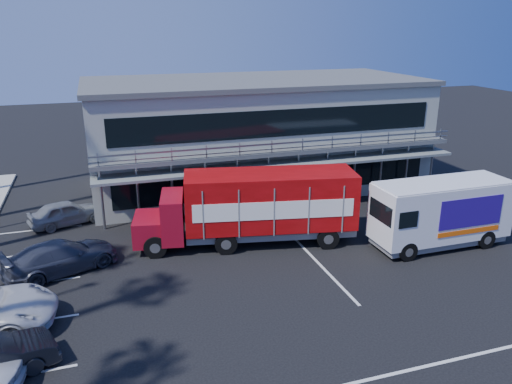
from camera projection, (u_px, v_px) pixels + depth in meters
name	position (u px, v px, depth m)	size (l,w,h in m)	color
ground	(295.00, 290.00, 21.25)	(120.00, 120.00, 0.00)	black
building	(255.00, 132.00, 34.44)	(22.40, 12.00, 7.30)	#9B9E91
red_truck	(255.00, 205.00, 25.20)	(11.37, 4.58, 3.73)	maroon
white_van	(441.00, 212.00, 24.98)	(6.97, 2.46, 3.40)	silver
parked_car_d	(61.00, 257.00, 22.63)	(2.05, 5.05, 1.47)	#343746
parked_car_e	(66.00, 213.00, 28.03)	(1.63, 4.05, 1.38)	gray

